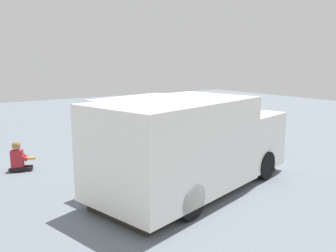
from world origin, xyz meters
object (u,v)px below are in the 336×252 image
(trash_bin, at_px, (140,126))
(food_truck, at_px, (192,147))
(planter_flowering_near, at_px, (276,145))
(planter_flowering_far, at_px, (89,143))
(person_customer, at_px, (19,159))
(plaza_bench, at_px, (224,136))

(trash_bin, bearing_deg, food_truck, 161.18)
(planter_flowering_near, height_order, planter_flowering_far, planter_flowering_far)
(person_customer, xyz_separation_m, planter_flowering_near, (-3.10, -7.27, 0.01))
(planter_flowering_near, relative_size, planter_flowering_far, 0.95)
(planter_flowering_near, distance_m, planter_flowering_far, 6.16)
(trash_bin, bearing_deg, planter_flowering_near, -157.38)
(food_truck, height_order, trash_bin, food_truck)
(person_customer, xyz_separation_m, planter_flowering_far, (0.65, -2.39, 0.03))
(food_truck, relative_size, person_customer, 6.91)
(food_truck, relative_size, trash_bin, 6.71)
(food_truck, bearing_deg, person_customer, 38.23)
(person_customer, distance_m, planter_flowering_near, 7.91)
(planter_flowering_near, xyz_separation_m, planter_flowering_far, (3.76, 4.89, 0.02))
(plaza_bench, bearing_deg, food_truck, 126.99)
(planter_flowering_near, relative_size, trash_bin, 0.77)
(person_customer, xyz_separation_m, trash_bin, (2.04, -5.13, 0.10))
(person_customer, height_order, planter_flowering_near, person_customer)
(planter_flowering_far, relative_size, plaza_bench, 0.40)
(planter_flowering_near, bearing_deg, trash_bin, 22.62)
(food_truck, height_order, planter_flowering_near, food_truck)
(person_customer, height_order, trash_bin, trash_bin)
(planter_flowering_far, relative_size, trash_bin, 0.81)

